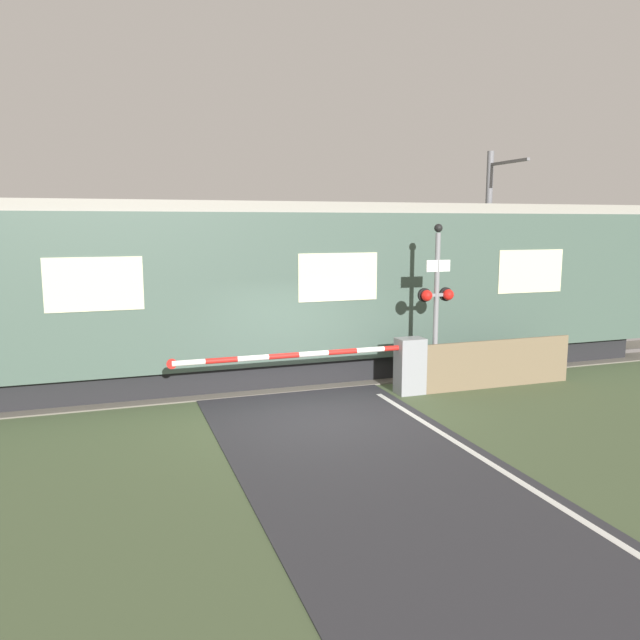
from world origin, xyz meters
TOP-DOWN VIEW (x-y plane):
  - ground_plane at (0.00, 0.00)m, footprint 80.00×80.00m
  - track_bed at (0.00, 3.38)m, footprint 36.00×3.20m
  - train at (1.20, 3.38)m, footprint 18.68×2.86m
  - crossing_barrier at (2.08, 0.91)m, footprint 5.49×0.44m
  - signal_post at (3.04, 0.80)m, footprint 0.82×0.26m
  - catenary_pole at (7.39, 5.40)m, footprint 0.20×1.90m
  - roadside_fence at (4.39, 0.73)m, footprint 4.28×0.06m

SIDE VIEW (x-z plane):
  - ground_plane at x=0.00m, z-range 0.00..0.00m
  - track_bed at x=0.00m, z-range -0.04..0.09m
  - roadside_fence at x=4.39m, z-range 0.00..1.10m
  - crossing_barrier at x=2.08m, z-range 0.07..1.31m
  - signal_post at x=3.04m, z-range 0.25..3.94m
  - train at x=1.20m, z-range 0.05..4.23m
  - catenary_pole at x=7.39m, z-range 0.15..5.99m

